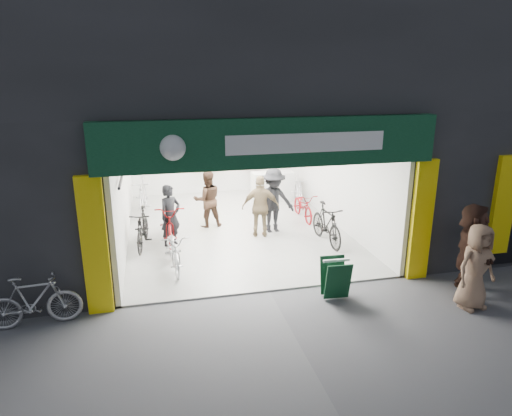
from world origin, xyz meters
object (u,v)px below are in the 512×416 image
object	(u,v)px
pedestrian_near	(476,267)
sandwich_board	(335,277)
bike_left_front	(174,250)
parked_bike	(34,301)
bike_right_front	(326,224)

from	to	relation	value
pedestrian_near	sandwich_board	bearing A→B (deg)	149.32
bike_left_front	parked_bike	xyz separation A→B (m)	(-2.52, -1.90, 0.03)
bike_left_front	sandwich_board	distance (m)	3.66
bike_left_front	bike_right_front	size ratio (longest dim) A/B	0.97
sandwich_board	pedestrian_near	bearing A→B (deg)	-18.58
bike_right_front	parked_bike	world-z (taller)	bike_right_front
bike_left_front	parked_bike	size ratio (longest dim) A/B	1.08
bike_right_front	pedestrian_near	xyz separation A→B (m)	(1.46, -3.73, 0.30)
parked_bike	bike_right_front	bearing A→B (deg)	-72.36
bike_right_front	sandwich_board	distance (m)	2.93
bike_left_front	sandwich_board	bearing A→B (deg)	-38.37
bike_right_front	pedestrian_near	world-z (taller)	pedestrian_near
parked_bike	sandwich_board	xyz separation A→B (m)	(5.51, -0.20, -0.05)
bike_left_front	bike_right_front	xyz separation A→B (m)	(3.90, 0.68, 0.08)
bike_left_front	pedestrian_near	size ratio (longest dim) A/B	1.04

